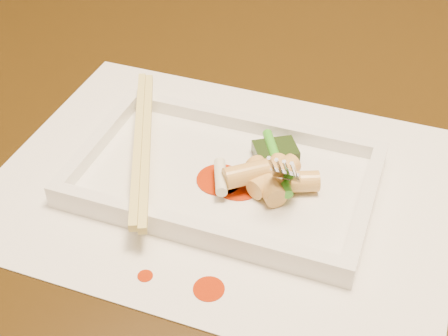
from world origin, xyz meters
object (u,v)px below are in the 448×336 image
(placemat, at_px, (224,184))
(plate_base, at_px, (224,180))
(fork, at_px, (314,113))
(table, at_px, (269,185))
(chopstick_a, at_px, (138,141))

(placemat, distance_m, plate_base, 0.00)
(plate_base, relative_size, fork, 1.86)
(table, bearing_deg, fork, -59.92)
(placemat, distance_m, chopstick_a, 0.09)
(table, bearing_deg, chopstick_a, -126.81)
(placemat, height_order, chopstick_a, chopstick_a)
(plate_base, distance_m, fork, 0.11)
(placemat, distance_m, fork, 0.11)
(plate_base, bearing_deg, table, 85.54)
(table, xyz_separation_m, placemat, (-0.01, -0.12, 0.10))
(table, bearing_deg, plate_base, -94.46)
(fork, bearing_deg, plate_base, -165.58)
(plate_base, distance_m, chopstick_a, 0.08)
(table, bearing_deg, placemat, -94.46)
(table, relative_size, fork, 10.00)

